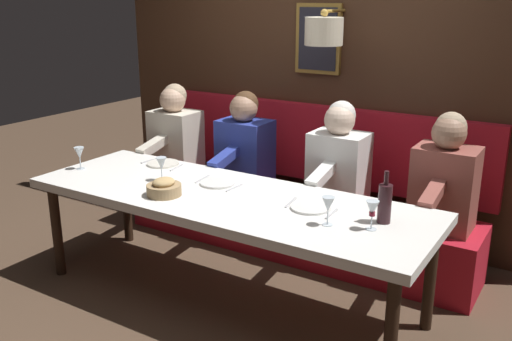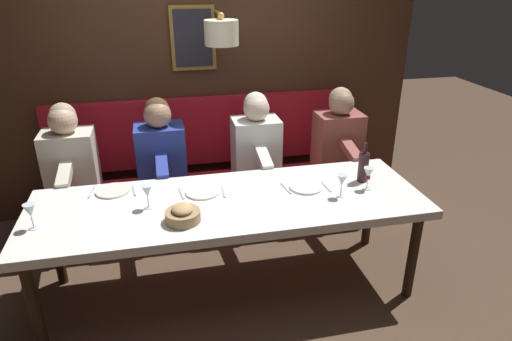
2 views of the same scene
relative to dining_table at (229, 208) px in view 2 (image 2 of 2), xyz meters
name	(u,v)px [view 2 (image 2 of 2)]	position (x,y,z in m)	size (l,w,h in m)	color
ground_plane	(232,288)	(0.00, 0.00, -0.68)	(12.00, 12.00, 0.00)	#4C3828
dining_table	(229,208)	(0.00, 0.00, 0.00)	(0.90, 2.67, 0.74)	silver
banquette_bench	(214,205)	(0.89, 0.00, -0.45)	(0.52, 2.87, 0.45)	red
back_wall_panel	(201,66)	(1.46, 0.00, 0.69)	(0.59, 4.07, 2.90)	#422819
diner_nearest	(339,135)	(0.88, -1.14, 0.14)	(0.60, 0.40, 0.79)	#934C42
diner_near	(256,141)	(0.88, -0.38, 0.14)	(0.60, 0.40, 0.79)	white
diner_middle	(161,148)	(0.88, 0.43, 0.14)	(0.60, 0.40, 0.79)	#283893
diner_far	(69,156)	(0.88, 1.14, 0.14)	(0.60, 0.40, 0.79)	beige
place_setting_0	(203,192)	(0.15, 0.16, 0.07)	(0.24, 0.32, 0.01)	white
place_setting_1	(113,191)	(0.30, 0.78, 0.07)	(0.24, 0.33, 0.01)	silver
place_setting_2	(306,187)	(0.07, -0.57, 0.07)	(0.24, 0.32, 0.01)	white
wine_glass_0	(368,174)	(-0.04, -0.99, 0.18)	(0.07, 0.07, 0.16)	silver
wine_glass_1	(30,211)	(-0.10, 1.21, 0.18)	(0.07, 0.07, 0.16)	silver
wine_glass_2	(342,181)	(-0.11, -0.76, 0.18)	(0.07, 0.07, 0.16)	silver
wine_glass_3	(147,192)	(0.01, 0.53, 0.18)	(0.07, 0.07, 0.16)	silver
wine_bottle	(363,166)	(0.09, -1.01, 0.18)	(0.08, 0.08, 0.30)	#33191E
bread_bowl	(183,214)	(-0.21, 0.32, 0.11)	(0.22, 0.22, 0.12)	#9E7F56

